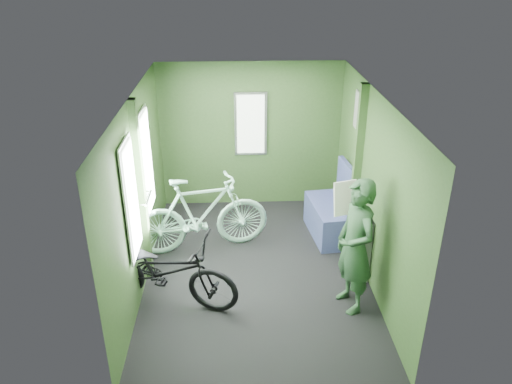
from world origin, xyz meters
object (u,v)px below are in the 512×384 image
bicycle_black (168,302)px  passenger (355,247)px  bench_seat (333,216)px  waste_box (358,247)px  bicycle_mint (203,249)px

bicycle_black → passenger: bearing=-75.3°
bench_seat → waste_box: bearing=-90.7°
bicycle_mint → bench_seat: size_ratio=1.76×
bicycle_black → waste_box: (2.33, 0.45, 0.42)m
passenger → bench_seat: size_ratio=1.53×
bicycle_black → waste_box: waste_box is taller
bicycle_black → waste_box: bearing=-60.5°
bicycle_mint → bench_seat: bench_seat is taller
bicycle_black → bicycle_mint: bearing=1.4°
waste_box → bench_seat: size_ratio=0.81×
bicycle_mint → passenger: 2.34m
bicycle_mint → waste_box: size_ratio=2.17×
waste_box → bench_seat: bearing=96.2°
bicycle_mint → waste_box: waste_box is taller
passenger → waste_box: 0.73m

